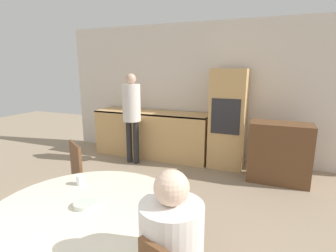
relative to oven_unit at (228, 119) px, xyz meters
The scene contains 9 objects.
wall_back 0.68m from the oven_unit, 140.32° to the left, with size 6.20×0.05×2.60m.
kitchen_counter 1.55m from the oven_unit, behind, with size 2.32×0.60×0.91m.
oven_unit is the anchor object (origin of this frame).
sideboard 1.04m from the oven_unit, 24.88° to the right, with size 0.91×0.45×0.94m.
dining_table 3.27m from the oven_unit, 99.33° to the right, with size 1.47×1.47×0.72m.
chair_far_left 2.90m from the oven_unit, 116.81° to the right, with size 0.56×0.56×0.96m.
person_standing 1.75m from the oven_unit, 162.92° to the right, with size 0.33×0.33×1.66m.
cup 3.02m from the oven_unit, 106.39° to the right, with size 0.07×0.07×0.09m.
bowl_near 3.24m from the oven_unit, 99.90° to the right, with size 0.18×0.18×0.04m.
Camera 1 is at (1.12, 0.05, 1.76)m, focal length 28.00 mm.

